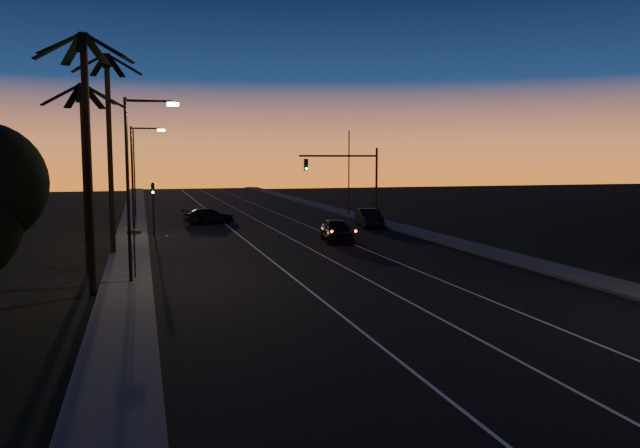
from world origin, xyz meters
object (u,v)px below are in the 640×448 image
object	(u,v)px
lead_car	(337,230)
cross_car	(209,216)
right_car	(369,218)
signal_mast	(351,174)

from	to	relation	value
lead_car	cross_car	bearing A→B (deg)	116.72
lead_car	right_car	bearing A→B (deg)	55.83
signal_mast	lead_car	distance (m)	9.66
signal_mast	right_car	world-z (taller)	signal_mast
cross_car	signal_mast	bearing A→B (deg)	-32.49
signal_mast	cross_car	size ratio (longest dim) A/B	1.35
lead_car	cross_car	xyz separation A→B (m)	(-7.69, 15.27, -0.13)
right_car	cross_car	world-z (taller)	right_car
lead_car	right_car	xyz separation A→B (m)	(5.66, 8.34, -0.02)
signal_mast	right_car	distance (m)	4.39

